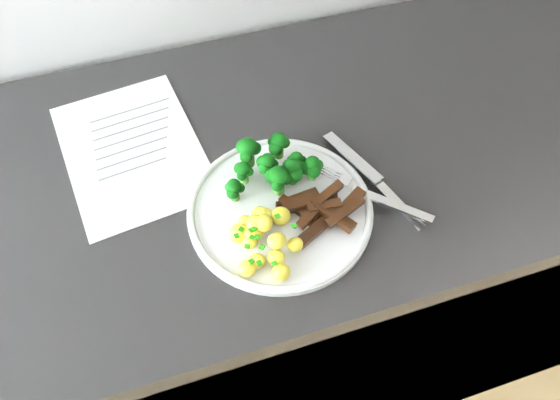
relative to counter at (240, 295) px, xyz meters
name	(u,v)px	position (x,y,z in m)	size (l,w,h in m)	color
counter	(240,295)	(0.00, 0.00, 0.00)	(2.35, 0.59, 0.88)	black
recipe_paper	(132,150)	(-0.12, 0.08, 0.44)	(0.23, 0.31, 0.00)	white
plate	(280,209)	(0.06, -0.10, 0.45)	(0.26, 0.26, 0.02)	silver
broccoli	(275,165)	(0.07, -0.05, 0.48)	(0.15, 0.09, 0.06)	#356620
potatoes	(262,236)	(0.02, -0.14, 0.46)	(0.09, 0.12, 0.04)	#FFEB53
beef_strips	(319,210)	(0.11, -0.13, 0.46)	(0.13, 0.09, 0.03)	black
fork	(374,195)	(0.19, -0.13, 0.46)	(0.13, 0.15, 0.02)	silver
knife	(384,191)	(0.21, -0.12, 0.45)	(0.08, 0.21, 0.02)	silver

